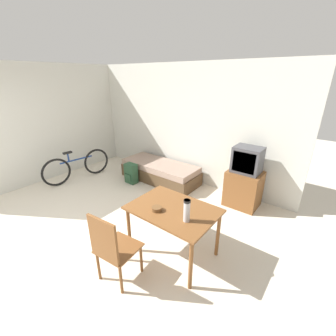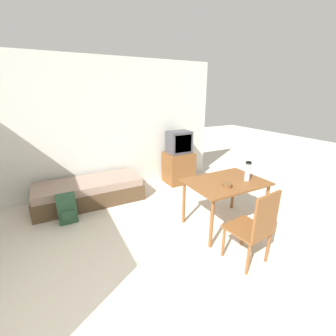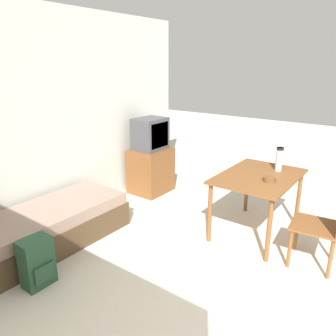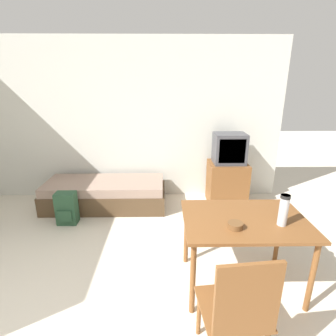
# 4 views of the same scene
# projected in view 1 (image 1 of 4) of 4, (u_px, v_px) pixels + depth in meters

# --- Properties ---
(ground_plane) EXTENTS (20.00, 20.00, 0.00)m
(ground_plane) POSITION_uv_depth(u_px,v_px,m) (34.00, 252.00, 3.33)
(ground_plane) COLOR beige
(wall_back) EXTENTS (5.76, 0.06, 2.70)m
(wall_back) POSITION_uv_depth(u_px,v_px,m) (177.00, 123.00, 5.41)
(wall_back) COLOR silver
(wall_back) RESTS_ON ground_plane
(wall_left) EXTENTS (0.06, 4.54, 2.70)m
(wall_left) POSITION_uv_depth(u_px,v_px,m) (53.00, 123.00, 5.48)
(wall_left) COLOR silver
(wall_left) RESTS_ON ground_plane
(daybed) EXTENTS (1.96, 0.78, 0.45)m
(daybed) POSITION_uv_depth(u_px,v_px,m) (160.00, 172.00, 5.55)
(daybed) COLOR #4C3823
(daybed) RESTS_ON ground_plane
(tv) EXTENTS (0.63, 0.53, 1.21)m
(tv) POSITION_uv_depth(u_px,v_px,m) (244.00, 180.00, 4.35)
(tv) COLOR brown
(tv) RESTS_ON ground_plane
(dining_table) EXTENTS (1.17, 0.82, 0.76)m
(dining_table) POSITION_uv_depth(u_px,v_px,m) (173.00, 214.00, 3.07)
(dining_table) COLOR brown
(dining_table) RESTS_ON ground_plane
(wooden_chair) EXTENTS (0.50, 0.50, 0.99)m
(wooden_chair) POSITION_uv_depth(u_px,v_px,m) (111.00, 247.00, 2.65)
(wooden_chair) COLOR brown
(wooden_chair) RESTS_ON ground_plane
(bicycle) EXTENTS (0.25, 1.68, 0.76)m
(bicycle) POSITION_uv_depth(u_px,v_px,m) (77.00, 166.00, 5.55)
(bicycle) COLOR black
(bicycle) RESTS_ON ground_plane
(thermos_flask) EXTENTS (0.09, 0.09, 0.30)m
(thermos_flask) POSITION_uv_depth(u_px,v_px,m) (187.00, 210.00, 2.71)
(thermos_flask) COLOR #B7B7BC
(thermos_flask) RESTS_ON dining_table
(mate_bowl) EXTENTS (0.14, 0.14, 0.05)m
(mate_bowl) POSITION_uv_depth(u_px,v_px,m) (157.00, 209.00, 2.98)
(mate_bowl) COLOR brown
(mate_bowl) RESTS_ON dining_table
(backpack) EXTENTS (0.29, 0.22, 0.48)m
(backpack) POSITION_uv_depth(u_px,v_px,m) (131.00, 173.00, 5.39)
(backpack) COLOR #284C33
(backpack) RESTS_ON ground_plane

